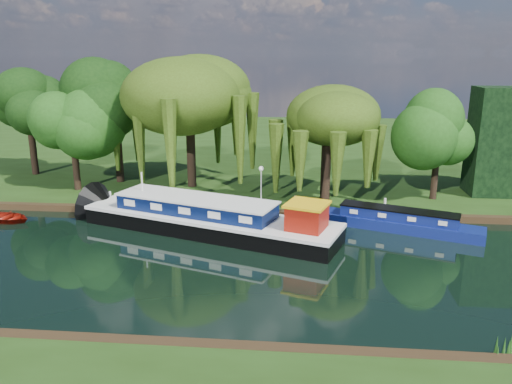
# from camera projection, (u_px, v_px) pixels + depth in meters

# --- Properties ---
(ground) EXTENTS (120.00, 120.00, 0.00)m
(ground) POSITION_uv_depth(u_px,v_px,m) (236.00, 264.00, 26.43)
(ground) COLOR black
(far_bank) EXTENTS (120.00, 52.00, 0.45)m
(far_bank) POSITION_uv_depth(u_px,v_px,m) (273.00, 146.00, 58.99)
(far_bank) COLOR #1B330E
(far_bank) RESTS_ON ground
(dutch_barge) EXTENTS (16.84, 8.91, 3.49)m
(dutch_barge) POSITION_uv_depth(u_px,v_px,m) (211.00, 219.00, 30.96)
(dutch_barge) COLOR black
(dutch_barge) RESTS_ON ground
(narrowboat) EXTENTS (10.22, 5.08, 1.49)m
(narrowboat) POSITION_uv_depth(u_px,v_px,m) (398.00, 222.00, 31.48)
(narrowboat) COLOR navy
(narrowboat) RESTS_ON ground
(red_dinghy) EXTENTS (3.85, 3.12, 0.70)m
(red_dinghy) POSITION_uv_depth(u_px,v_px,m) (7.00, 221.00, 33.23)
(red_dinghy) COLOR maroon
(red_dinghy) RESTS_ON ground
(willow_left) EXTENTS (8.17, 8.17, 9.79)m
(willow_left) POSITION_uv_depth(u_px,v_px,m) (189.00, 97.00, 38.40)
(willow_left) COLOR black
(willow_left) RESTS_ON far_bank
(willow_right) EXTENTS (6.05, 6.05, 7.36)m
(willow_right) POSITION_uv_depth(u_px,v_px,m) (327.00, 126.00, 35.08)
(willow_right) COLOR black
(willow_right) RESTS_ON far_bank
(tree_far_left) EXTENTS (4.70, 4.70, 7.57)m
(tree_far_left) POSITION_uv_depth(u_px,v_px,m) (72.00, 123.00, 37.94)
(tree_far_left) COLOR black
(tree_far_left) RESTS_ON far_bank
(tree_far_back) EXTENTS (4.92, 4.92, 8.28)m
(tree_far_back) POSITION_uv_depth(u_px,v_px,m) (28.00, 108.00, 42.79)
(tree_far_back) COLOR black
(tree_far_back) RESTS_ON far_bank
(tree_far_mid) EXTENTS (5.61, 5.61, 9.18)m
(tree_far_mid) POSITION_uv_depth(u_px,v_px,m) (115.00, 105.00, 40.08)
(tree_far_mid) COLOR black
(tree_far_mid) RESTS_ON far_bank
(tree_far_right) EXTENTS (4.19, 4.19, 6.86)m
(tree_far_right) POSITION_uv_depth(u_px,v_px,m) (439.00, 135.00, 35.52)
(tree_far_right) COLOR black
(tree_far_right) RESTS_ON far_bank
(lamppost) EXTENTS (0.36, 0.36, 2.56)m
(lamppost) POSITION_uv_depth(u_px,v_px,m) (261.00, 174.00, 35.81)
(lamppost) COLOR silver
(lamppost) RESTS_ON far_bank
(mooring_posts) EXTENTS (19.16, 0.16, 1.00)m
(mooring_posts) POSITION_uv_depth(u_px,v_px,m) (244.00, 202.00, 34.27)
(mooring_posts) COLOR silver
(mooring_posts) RESTS_ON far_bank
(reeds_near) EXTENTS (33.70, 1.50, 1.10)m
(reeds_near) POSITION_uv_depth(u_px,v_px,m) (393.00, 341.00, 18.41)
(reeds_near) COLOR #164612
(reeds_near) RESTS_ON ground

